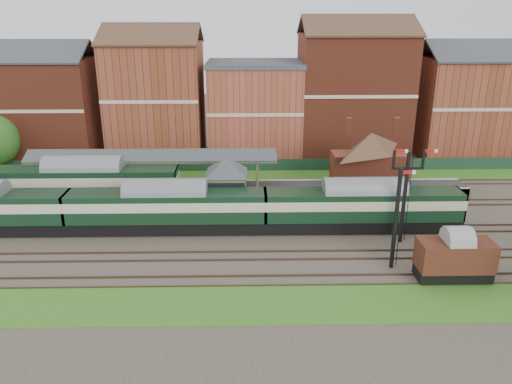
{
  "coord_description": "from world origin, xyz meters",
  "views": [
    {
      "loc": [
        -1.15,
        -41.09,
        18.63
      ],
      "look_at": [
        -0.29,
        2.0,
        3.0
      ],
      "focal_mm": 35.0,
      "sensor_mm": 36.0,
      "label": 1
    }
  ],
  "objects_px": {
    "signal_box": "(227,186)",
    "semaphore_bracket": "(406,191)",
    "goods_van_a": "(455,257)",
    "platform_railcar": "(86,183)",
    "dmu_train": "(167,207)"
  },
  "relations": [
    {
      "from": "signal_box",
      "to": "semaphore_bracket",
      "type": "distance_m",
      "value": 16.16
    },
    {
      "from": "semaphore_bracket",
      "to": "goods_van_a",
      "type": "distance_m",
      "value": 7.32
    },
    {
      "from": "semaphore_bracket",
      "to": "platform_railcar",
      "type": "distance_m",
      "value": 30.76
    },
    {
      "from": "signal_box",
      "to": "semaphore_bracket",
      "type": "bearing_deg",
      "value": -20.92
    },
    {
      "from": "dmu_train",
      "to": "platform_railcar",
      "type": "relative_size",
      "value": 2.82
    },
    {
      "from": "signal_box",
      "to": "goods_van_a",
      "type": "relative_size",
      "value": 1.12
    },
    {
      "from": "dmu_train",
      "to": "platform_railcar",
      "type": "bearing_deg",
      "value": 144.37
    },
    {
      "from": "platform_railcar",
      "to": "goods_van_a",
      "type": "bearing_deg",
      "value": -26.39
    },
    {
      "from": "goods_van_a",
      "to": "platform_railcar",
      "type": "bearing_deg",
      "value": 153.61
    },
    {
      "from": "signal_box",
      "to": "goods_van_a",
      "type": "bearing_deg",
      "value": -35.87
    },
    {
      "from": "platform_railcar",
      "to": "goods_van_a",
      "type": "height_order",
      "value": "platform_railcar"
    },
    {
      "from": "signal_box",
      "to": "semaphore_bracket",
      "type": "xyz_separation_m",
      "value": [
        15.04,
        -5.75,
        1.44
      ]
    },
    {
      "from": "signal_box",
      "to": "goods_van_a",
      "type": "xyz_separation_m",
      "value": [
        16.94,
        -12.25,
        -1.33
      ]
    },
    {
      "from": "semaphore_bracket",
      "to": "dmu_train",
      "type": "xyz_separation_m",
      "value": [
        -20.27,
        2.5,
        -2.27
      ]
    },
    {
      "from": "platform_railcar",
      "to": "goods_van_a",
      "type": "relative_size",
      "value": 3.48
    }
  ]
}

